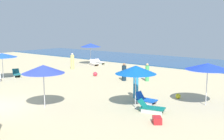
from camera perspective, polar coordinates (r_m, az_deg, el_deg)
The scene contains 18 objects.
ocean at distance 35.28m, azimuth 14.95°, elevation 1.54°, with size 60.00×10.40×0.12m, color #265288.
umbrella_0 at distance 14.93m, azimuth 4.96°, elevation 0.06°, with size 2.25×2.25×2.36m.
lounge_chair_0_0 at distance 16.24m, azimuth 6.96°, elevation -6.09°, with size 1.23×0.71×0.63m.
lounge_chair_0_1 at distance 14.66m, azimuth 8.06°, elevation -7.74°, with size 1.49×0.93×0.62m.
umbrella_1 at distance 16.21m, azimuth 19.28°, elevation 0.70°, with size 2.47×2.47×2.42m.
umbrella_2 at distance 32.63m, azimuth -4.48°, elevation 5.17°, with size 2.44×2.44×2.51m.
lounge_chair_2_0 at distance 31.77m, azimuth -3.72°, elevation 1.40°, with size 1.55×1.17×0.68m.
lounge_chair_2_1 at distance 32.70m, azimuth -2.54°, elevation 1.65°, with size 1.33×0.69×0.64m.
umbrella_3 at distance 15.31m, azimuth -14.08°, elevation 0.18°, with size 2.31×2.31×2.39m.
umbrella_4 at distance 25.25m, azimuth -21.91°, elevation 2.87°, with size 2.48×2.48×2.21m.
lounge_chair_4_1 at distance 26.03m, azimuth -19.22°, elevation -0.76°, with size 1.48×1.09×0.66m.
beachgoer_0 at distance 22.70m, azimuth 7.32°, elevation -0.58°, with size 0.33×0.33×1.49m.
beachgoer_1 at distance 22.72m, azimuth 2.53°, elevation -0.54°, with size 0.43×0.43×1.49m.
beachgoer_2 at distance 29.19m, azimuth -8.23°, elevation 1.70°, with size 0.41×0.41×1.70m.
beachgoer_3 at distance 17.22m, azimuth 4.97°, elevation -3.35°, with size 0.40×0.40×1.63m.
beach_ball_0 at distance 24.93m, azimuth -3.51°, elevation -0.83°, with size 0.39×0.39×0.39m, color #DF3142.
cooler_box_1 at distance 13.08m, azimuth 9.36°, elevation -10.24°, with size 0.58×0.38×0.31m, color red.
beach_ball_2 at distance 17.67m, azimuth 13.58°, elevation -5.27°, with size 0.32×0.32×0.32m, color yellow.
Camera 1 is at (14.36, -7.13, 4.43)m, focal length 43.99 mm.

